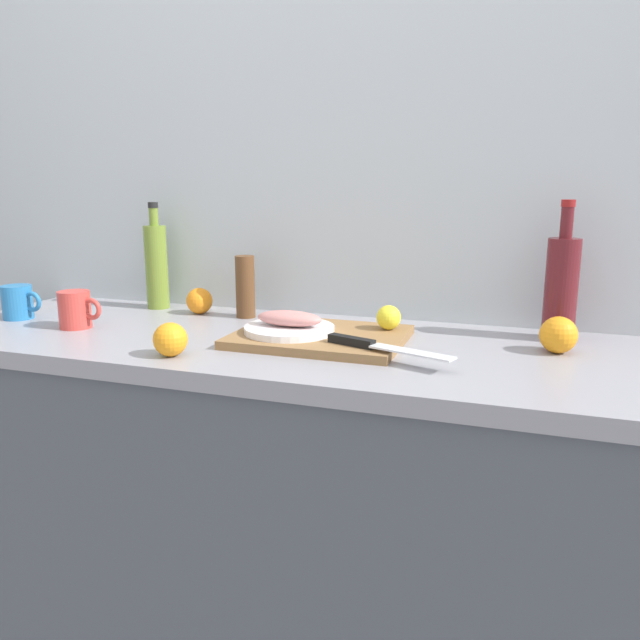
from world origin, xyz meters
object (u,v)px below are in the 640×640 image
object	(u,v)px
lemon_0	(389,317)
coffee_mug_0	(76,310)
white_plate	(289,329)
wine_bottle	(561,286)
fish_fillet	(289,318)
pepper_mill	(245,287)
cutting_board	(320,337)
chef_knife	(372,345)
coffee_mug_1	(18,302)
olive_oil_bottle	(156,265)
orange_0	(558,335)

from	to	relation	value
lemon_0	coffee_mug_0	size ratio (longest dim) A/B	0.49
white_plate	wine_bottle	world-z (taller)	wine_bottle
fish_fillet	pepper_mill	distance (m)	0.29
cutting_board	coffee_mug_0	xyz separation A→B (m)	(-0.63, -0.07, 0.04)
wine_bottle	white_plate	bearing A→B (deg)	-160.05
chef_knife	coffee_mug_1	size ratio (longest dim) A/B	2.40
fish_fillet	cutting_board	bearing A→B (deg)	15.73
fish_fillet	coffee_mug_1	bearing A→B (deg)	-179.06
olive_oil_bottle	pepper_mill	bearing A→B (deg)	-6.70
white_plate	orange_0	bearing A→B (deg)	8.63
white_plate	coffee_mug_0	xyz separation A→B (m)	(-0.56, -0.05, 0.02)
white_plate	coffee_mug_0	world-z (taller)	coffee_mug_0
wine_bottle	orange_0	xyz separation A→B (m)	(-0.00, -0.12, -0.09)
cutting_board	fish_fillet	size ratio (longest dim) A/B	2.45
lemon_0	orange_0	world-z (taller)	orange_0
lemon_0	coffee_mug_1	size ratio (longest dim) A/B	0.49
fish_fillet	lemon_0	xyz separation A→B (m)	(0.21, 0.10, -0.00)
chef_knife	coffee_mug_0	bearing A→B (deg)	-163.76
lemon_0	coffee_mug_1	bearing A→B (deg)	-173.35
white_plate	orange_0	distance (m)	0.59
chef_knife	coffee_mug_0	xyz separation A→B (m)	(-0.78, 0.03, 0.02)
coffee_mug_0	cutting_board	bearing A→B (deg)	6.47
wine_bottle	coffee_mug_0	xyz separation A→B (m)	(-1.14, -0.27, -0.08)
chef_knife	lemon_0	distance (m)	0.19
olive_oil_bottle	coffee_mug_1	world-z (taller)	olive_oil_bottle
orange_0	pepper_mill	size ratio (longest dim) A/B	0.47
white_plate	cutting_board	bearing A→B (deg)	15.73
coffee_mug_0	pepper_mill	bearing A→B (deg)	36.16
chef_knife	orange_0	world-z (taller)	orange_0
pepper_mill	wine_bottle	bearing A→B (deg)	0.74
chef_knife	olive_oil_bottle	world-z (taller)	olive_oil_bottle
white_plate	coffee_mug_0	bearing A→B (deg)	-174.70
olive_oil_bottle	coffee_mug_0	bearing A→B (deg)	-99.57
white_plate	coffee_mug_1	bearing A→B (deg)	-179.06
fish_fillet	coffee_mug_0	xyz separation A→B (m)	(-0.56, -0.05, -0.01)
white_plate	orange_0	size ratio (longest dim) A/B	2.64
white_plate	coffee_mug_1	size ratio (longest dim) A/B	1.77
chef_knife	coffee_mug_1	distance (m)	1.00
cutting_board	fish_fillet	bearing A→B (deg)	-164.27
orange_0	pepper_mill	xyz separation A→B (m)	(-0.79, 0.11, 0.04)
chef_knife	fish_fillet	bearing A→B (deg)	177.75
coffee_mug_0	coffee_mug_1	distance (m)	0.23
chef_knife	olive_oil_bottle	size ratio (longest dim) A/B	0.93
orange_0	chef_knife	bearing A→B (deg)	-154.87
white_plate	lemon_0	xyz separation A→B (m)	(0.21, 0.10, 0.02)
coffee_mug_0	coffee_mug_1	world-z (taller)	coffee_mug_0
cutting_board	coffee_mug_0	distance (m)	0.63
white_plate	olive_oil_bottle	bearing A→B (deg)	154.88
fish_fillet	lemon_0	bearing A→B (deg)	26.00
chef_knife	lemon_0	xyz separation A→B (m)	(-0.01, 0.19, 0.02)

